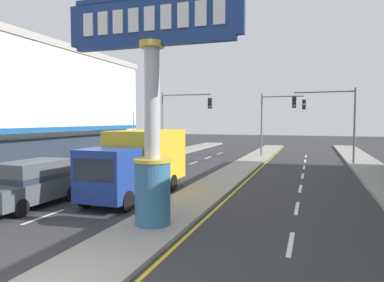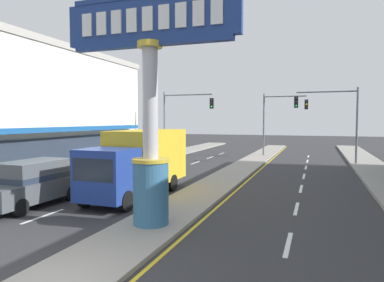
{
  "view_description": "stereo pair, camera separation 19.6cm",
  "coord_description": "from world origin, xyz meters",
  "px_view_note": "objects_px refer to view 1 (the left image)",
  "views": [
    {
      "loc": [
        5.0,
        -5.7,
        3.62
      ],
      "look_at": [
        -0.55,
        10.53,
        2.6
      ],
      "focal_mm": 32.9,
      "sensor_mm": 36.0,
      "label": 1
    },
    {
      "loc": [
        5.19,
        -5.63,
        3.62
      ],
      "look_at": [
        -0.55,
        10.53,
        2.6
      ],
      "focal_mm": 32.9,
      "sensor_mm": 36.0,
      "label": 2
    }
  ],
  "objects_px": {
    "traffic_light_right_side": "(331,112)",
    "traffic_light_median_far": "(277,114)",
    "district_sign": "(152,110)",
    "traffic_light_left_side": "(180,113)",
    "suv_far_right_lane": "(32,183)",
    "storefront_left": "(1,108)",
    "sedan_near_right_lane": "(157,157)",
    "box_truck_near_left_lane": "(139,161)"
  },
  "relations": [
    {
      "from": "box_truck_near_left_lane",
      "to": "sedan_near_right_lane",
      "type": "bearing_deg",
      "value": 109.62
    },
    {
      "from": "traffic_light_right_side",
      "to": "storefront_left",
      "type": "bearing_deg",
      "value": -152.54
    },
    {
      "from": "traffic_light_left_side",
      "to": "traffic_light_median_far",
      "type": "xyz_separation_m",
      "value": [
        8.17,
        5.05,
        -0.05
      ]
    },
    {
      "from": "district_sign",
      "to": "traffic_light_median_far",
      "type": "relative_size",
      "value": 1.22
    },
    {
      "from": "district_sign",
      "to": "traffic_light_left_side",
      "type": "bearing_deg",
      "value": 108.27
    },
    {
      "from": "traffic_light_right_side",
      "to": "traffic_light_left_side",
      "type": "bearing_deg",
      "value": -177.74
    },
    {
      "from": "traffic_light_left_side",
      "to": "traffic_light_median_far",
      "type": "bearing_deg",
      "value": 31.71
    },
    {
      "from": "traffic_light_right_side",
      "to": "suv_far_right_lane",
      "type": "relative_size",
      "value": 1.34
    },
    {
      "from": "storefront_left",
      "to": "suv_far_right_lane",
      "type": "relative_size",
      "value": 4.93
    },
    {
      "from": "suv_far_right_lane",
      "to": "traffic_light_median_far",
      "type": "bearing_deg",
      "value": 71.33
    },
    {
      "from": "storefront_left",
      "to": "traffic_light_median_far",
      "type": "distance_m",
      "value": 23.66
    },
    {
      "from": "traffic_light_median_far",
      "to": "box_truck_near_left_lane",
      "type": "xyz_separation_m",
      "value": [
        -4.55,
        -20.03,
        -2.5
      ]
    },
    {
      "from": "sedan_near_right_lane",
      "to": "suv_far_right_lane",
      "type": "relative_size",
      "value": 0.93
    },
    {
      "from": "suv_far_right_lane",
      "to": "sedan_near_right_lane",
      "type": "bearing_deg",
      "value": 90.0
    },
    {
      "from": "storefront_left",
      "to": "traffic_light_median_far",
      "type": "bearing_deg",
      "value": 42.58
    },
    {
      "from": "traffic_light_median_far",
      "to": "traffic_light_right_side",
      "type": "bearing_deg",
      "value": -44.36
    },
    {
      "from": "traffic_light_median_far",
      "to": "suv_far_right_lane",
      "type": "distance_m",
      "value": 24.82
    },
    {
      "from": "box_truck_near_left_lane",
      "to": "traffic_light_right_side",
      "type": "bearing_deg",
      "value": 59.33
    },
    {
      "from": "storefront_left",
      "to": "box_truck_near_left_lane",
      "type": "relative_size",
      "value": 3.28
    },
    {
      "from": "sedan_near_right_lane",
      "to": "box_truck_near_left_lane",
      "type": "xyz_separation_m",
      "value": [
        3.33,
        -9.35,
        0.91
      ]
    },
    {
      "from": "traffic_light_median_far",
      "to": "suv_far_right_lane",
      "type": "relative_size",
      "value": 1.34
    },
    {
      "from": "traffic_light_left_side",
      "to": "sedan_near_right_lane",
      "type": "height_order",
      "value": "traffic_light_left_side"
    },
    {
      "from": "traffic_light_right_side",
      "to": "box_truck_near_left_lane",
      "type": "distance_m",
      "value": 18.2
    },
    {
      "from": "traffic_light_right_side",
      "to": "traffic_light_median_far",
      "type": "height_order",
      "value": "same"
    },
    {
      "from": "traffic_light_left_side",
      "to": "box_truck_near_left_lane",
      "type": "height_order",
      "value": "traffic_light_left_side"
    },
    {
      "from": "storefront_left",
      "to": "sedan_near_right_lane",
      "type": "xyz_separation_m",
      "value": [
        9.54,
        5.32,
        -3.66
      ]
    },
    {
      "from": "district_sign",
      "to": "traffic_light_right_side",
      "type": "bearing_deg",
      "value": 72.17
    },
    {
      "from": "traffic_light_right_side",
      "to": "sedan_near_right_lane",
      "type": "distance_m",
      "value": 14.37
    },
    {
      "from": "traffic_light_right_side",
      "to": "traffic_light_median_far",
      "type": "relative_size",
      "value": 1.0
    },
    {
      "from": "suv_far_right_lane",
      "to": "traffic_light_right_side",
      "type": "bearing_deg",
      "value": 56.3
    },
    {
      "from": "traffic_light_right_side",
      "to": "box_truck_near_left_lane",
      "type": "xyz_separation_m",
      "value": [
        -9.19,
        -15.49,
        -2.55
      ]
    },
    {
      "from": "traffic_light_median_far",
      "to": "district_sign",
      "type": "bearing_deg",
      "value": -94.12
    },
    {
      "from": "suv_far_right_lane",
      "to": "box_truck_near_left_lane",
      "type": "xyz_separation_m",
      "value": [
        3.33,
        3.28,
        0.71
      ]
    },
    {
      "from": "district_sign",
      "to": "storefront_left",
      "type": "xyz_separation_m",
      "value": [
        -15.66,
        8.44,
        0.5
      ]
    },
    {
      "from": "district_sign",
      "to": "storefront_left",
      "type": "distance_m",
      "value": 17.79
    },
    {
      "from": "suv_far_right_lane",
      "to": "box_truck_near_left_lane",
      "type": "relative_size",
      "value": 0.66
    },
    {
      "from": "district_sign",
      "to": "traffic_light_left_side",
      "type": "distance_m",
      "value": 20.43
    },
    {
      "from": "district_sign",
      "to": "suv_far_right_lane",
      "type": "height_order",
      "value": "district_sign"
    },
    {
      "from": "storefront_left",
      "to": "traffic_light_left_side",
      "type": "relative_size",
      "value": 3.67
    },
    {
      "from": "district_sign",
      "to": "traffic_light_right_side",
      "type": "distance_m",
      "value": 20.91
    },
    {
      "from": "district_sign",
      "to": "traffic_light_left_side",
      "type": "relative_size",
      "value": 1.22
    },
    {
      "from": "district_sign",
      "to": "traffic_light_left_side",
      "type": "xyz_separation_m",
      "value": [
        -6.4,
        19.4,
        0.29
      ]
    }
  ]
}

